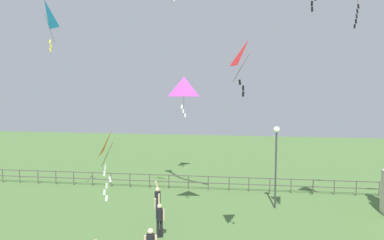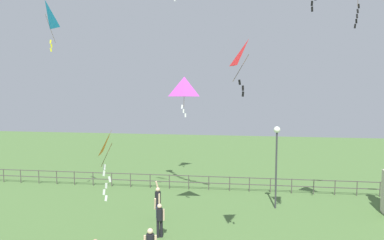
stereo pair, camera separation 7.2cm
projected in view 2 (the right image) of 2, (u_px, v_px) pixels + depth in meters
The scene contains 8 objects.
lamppost at pixel (277, 149), 21.74m from camera, with size 0.36×0.36×4.65m.
person_0 at pixel (158, 200), 20.30m from camera, with size 0.35×0.53×1.97m.
person_2 at pixel (160, 218), 17.90m from camera, with size 0.50×0.29×1.86m.
kite_1 at pixel (248, 56), 14.53m from camera, with size 1.00×1.06×2.08m.
kite_2 at pixel (111, 147), 13.37m from camera, with size 0.67×0.80×2.45m.
kite_3 at pixel (184, 88), 20.04m from camera, with size 1.17×0.71×2.03m.
kite_7 at pixel (45, 15), 20.92m from camera, with size 1.07×1.01×2.72m.
waterfront_railing at pixel (216, 181), 25.61m from camera, with size 36.01×0.06×0.95m.
Camera 2 is at (1.69, -11.05, 7.18)m, focal length 36.62 mm.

